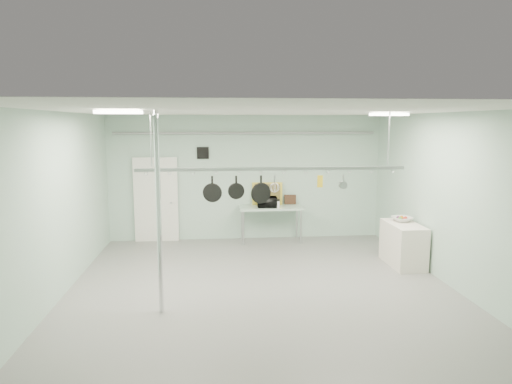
{
  "coord_description": "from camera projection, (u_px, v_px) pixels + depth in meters",
  "views": [
    {
      "loc": [
        -0.85,
        -7.66,
        3.01
      ],
      "look_at": [
        -0.03,
        1.0,
        1.68
      ],
      "focal_mm": 32.0,
      "sensor_mm": 36.0,
      "label": 1
    }
  ],
  "objects": [
    {
      "name": "skillet_right",
      "position": [
        261.0,
        189.0,
        8.09
      ],
      "size": [
        0.37,
        0.16,
        0.5
      ],
      "primitive_type": null,
      "rotation": [
        0.0,
        0.0,
        0.28
      ],
      "color": "black",
      "rests_on": "pot_rack"
    },
    {
      "name": "pot_rack",
      "position": [
        273.0,
        167.0,
        8.05
      ],
      "size": [
        4.8,
        0.06,
        1.0
      ],
      "color": "#B7B7BC",
      "rests_on": "ceiling"
    },
    {
      "name": "microwave",
      "position": [
        267.0,
        202.0,
        11.44
      ],
      "size": [
        0.49,
        0.34,
        0.27
      ],
      "primitive_type": "imported",
      "rotation": [
        0.0,
        0.0,
        3.1
      ],
      "color": "black",
      "rests_on": "prep_table"
    },
    {
      "name": "floor",
      "position": [
        263.0,
        294.0,
        8.07
      ],
      "size": [
        8.0,
        8.0,
        0.0
      ],
      "primitive_type": "plane",
      "color": "gray",
      "rests_on": "ground"
    },
    {
      "name": "door",
      "position": [
        156.0,
        201.0,
        11.58
      ],
      "size": [
        1.1,
        0.1,
        2.2
      ],
      "primitive_type": "cube",
      "color": "silver",
      "rests_on": "floor"
    },
    {
      "name": "whisk",
      "position": [
        275.0,
        184.0,
        8.1
      ],
      "size": [
        0.2,
        0.2,
        0.3
      ],
      "primitive_type": null,
      "rotation": [
        0.0,
        0.0,
        -0.25
      ],
      "color": "silver",
      "rests_on": "pot_rack"
    },
    {
      "name": "wall_vent",
      "position": [
        203.0,
        153.0,
        11.54
      ],
      "size": [
        0.3,
        0.04,
        0.3
      ],
      "primitive_type": "cube",
      "color": "black",
      "rests_on": "back_wall"
    },
    {
      "name": "side_cabinet",
      "position": [
        403.0,
        244.0,
        9.68
      ],
      "size": [
        0.6,
        1.2,
        0.9
      ],
      "primitive_type": "cube",
      "color": "silver",
      "rests_on": "floor"
    },
    {
      "name": "chrome_pole",
      "position": [
        159.0,
        214.0,
        7.08
      ],
      "size": [
        0.08,
        0.08,
        3.2
      ],
      "primitive_type": "cylinder",
      "color": "silver",
      "rests_on": "floor"
    },
    {
      "name": "light_panel_left",
      "position": [
        119.0,
        112.0,
        6.6
      ],
      "size": [
        0.65,
        0.3,
        0.05
      ],
      "primitive_type": "cube",
      "color": "white",
      "rests_on": "ceiling"
    },
    {
      "name": "light_panel_right",
      "position": [
        389.0,
        114.0,
        8.41
      ],
      "size": [
        0.65,
        0.3,
        0.05
      ],
      "primitive_type": "cube",
      "color": "white",
      "rests_on": "ceiling"
    },
    {
      "name": "fruit_bowl",
      "position": [
        402.0,
        219.0,
        9.82
      ],
      "size": [
        0.48,
        0.48,
        0.1
      ],
      "primitive_type": "imported",
      "rotation": [
        0.0,
        0.0,
        0.17
      ],
      "color": "silver",
      "rests_on": "side_cabinet"
    },
    {
      "name": "saucepan",
      "position": [
        343.0,
        182.0,
        8.21
      ],
      "size": [
        0.15,
        0.11,
        0.26
      ],
      "primitive_type": null,
      "rotation": [
        0.0,
        0.0,
        -0.13
      ],
      "color": "silver",
      "rests_on": "pot_rack"
    },
    {
      "name": "grater",
      "position": [
        320.0,
        181.0,
        8.17
      ],
      "size": [
        0.1,
        0.04,
        0.24
      ],
      "primitive_type": null,
      "rotation": [
        0.0,
        0.0,
        -0.25
      ],
      "color": "orange",
      "rests_on": "pot_rack"
    },
    {
      "name": "right_wall",
      "position": [
        457.0,
        202.0,
        8.16
      ],
      "size": [
        0.02,
        8.0,
        3.2
      ],
      "primitive_type": "cube",
      "color": "#9FBFAD",
      "rests_on": "floor"
    },
    {
      "name": "prep_table",
      "position": [
        271.0,
        209.0,
        11.55
      ],
      "size": [
        1.6,
        0.7,
        0.91
      ],
      "color": "#ABC9B8",
      "rests_on": "floor"
    },
    {
      "name": "conduit_pipe",
      "position": [
        246.0,
        133.0,
        11.5
      ],
      "size": [
        6.6,
        0.07,
        0.07
      ],
      "primitive_type": "cylinder",
      "rotation": [
        0.0,
        1.57,
        0.0
      ],
      "color": "gray",
      "rests_on": "back_wall"
    },
    {
      "name": "back_wall",
      "position": [
        246.0,
        178.0,
        11.76
      ],
      "size": [
        7.0,
        0.02,
        3.2
      ],
      "primitive_type": "cube",
      "color": "#9FBFAD",
      "rests_on": "floor"
    },
    {
      "name": "skillet_left",
      "position": [
        212.0,
        189.0,
        8.01
      ],
      "size": [
        0.34,
        0.12,
        0.45
      ],
      "primitive_type": null,
      "rotation": [
        0.0,
        0.0,
        -0.17
      ],
      "color": "black",
      "rests_on": "pot_rack"
    },
    {
      "name": "painting_large",
      "position": [
        267.0,
        194.0,
        11.78
      ],
      "size": [
        0.79,
        0.2,
        0.58
      ],
      "primitive_type": "cube",
      "rotation": [
        -0.14,
        0.0,
        -0.09
      ],
      "color": "gold",
      "rests_on": "prep_table"
    },
    {
      "name": "fruit_cluster",
      "position": [
        402.0,
        217.0,
        9.82
      ],
      "size": [
        0.24,
        0.24,
        0.09
      ],
      "primitive_type": null,
      "color": "#A41D0F",
      "rests_on": "fruit_bowl"
    },
    {
      "name": "ceiling",
      "position": [
        263.0,
        112.0,
        7.59
      ],
      "size": [
        7.0,
        8.0,
        0.02
      ],
      "primitive_type": "cube",
      "color": "silver",
      "rests_on": "back_wall"
    },
    {
      "name": "painting_small",
      "position": [
        290.0,
        199.0,
        11.86
      ],
      "size": [
        0.3,
        0.1,
        0.25
      ],
      "primitive_type": "cube",
      "rotation": [
        -0.17,
        0.0,
        -0.07
      ],
      "color": "#351F12",
      "rests_on": "prep_table"
    },
    {
      "name": "skillet_mid",
      "position": [
        236.0,
        187.0,
        8.04
      ],
      "size": [
        0.29,
        0.07,
        0.41
      ],
      "primitive_type": null,
      "rotation": [
        0.0,
        0.0,
        0.02
      ],
      "color": "black",
      "rests_on": "pot_rack"
    },
    {
      "name": "coffee_canister",
      "position": [
        277.0,
        204.0,
        11.37
      ],
      "size": [
        0.16,
        0.16,
        0.18
      ],
      "primitive_type": "cylinder",
      "rotation": [
        0.0,
        0.0,
        0.43
      ],
      "color": "white",
      "rests_on": "prep_table"
    }
  ]
}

